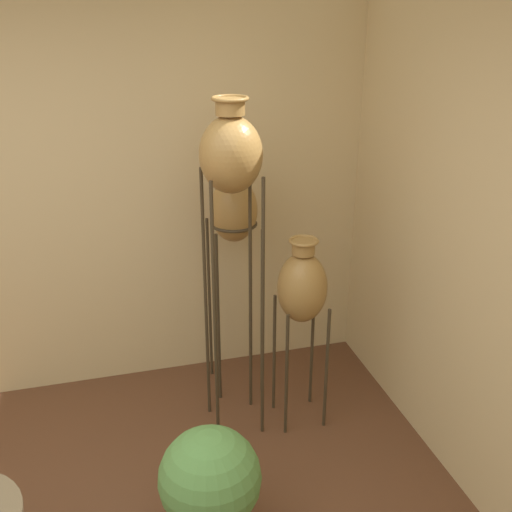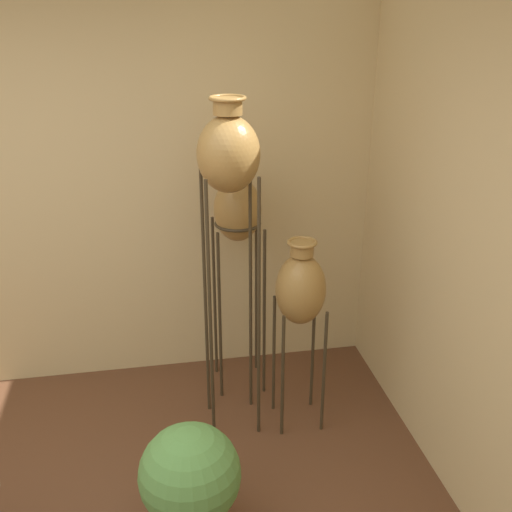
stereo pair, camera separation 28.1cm
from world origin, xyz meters
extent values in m
cube|color=#D1B784|center=(0.00, 2.14, 1.35)|extent=(8.22, 0.06, 2.70)
cylinder|color=#382D1E|center=(0.92, 1.26, 0.80)|extent=(0.02, 0.02, 1.61)
cylinder|color=#382D1E|center=(1.20, 1.26, 0.80)|extent=(0.02, 0.02, 1.61)
cylinder|color=#382D1E|center=(0.92, 1.54, 0.80)|extent=(0.02, 0.02, 1.61)
cylinder|color=#382D1E|center=(1.20, 1.54, 0.80)|extent=(0.02, 0.02, 1.61)
torus|color=#382D1E|center=(1.06, 1.40, 1.61)|extent=(0.28, 0.28, 0.02)
ellipsoid|color=olive|center=(1.06, 1.40, 1.70)|extent=(0.34, 0.34, 0.41)
cylinder|color=olive|center=(1.06, 1.40, 1.95)|extent=(0.15, 0.15, 0.08)
torus|color=olive|center=(1.06, 1.40, 1.99)|extent=(0.19, 0.19, 0.02)
cylinder|color=#382D1E|center=(1.02, 1.67, 0.58)|extent=(0.02, 0.02, 1.17)
cylinder|color=#382D1E|center=(1.31, 1.67, 0.58)|extent=(0.02, 0.02, 1.17)
cylinder|color=#382D1E|center=(1.02, 1.96, 0.58)|extent=(0.02, 0.02, 1.17)
cylinder|color=#382D1E|center=(1.31, 1.96, 0.58)|extent=(0.02, 0.02, 1.17)
torus|color=#382D1E|center=(1.16, 1.81, 1.17)|extent=(0.29, 0.29, 0.02)
ellipsoid|color=olive|center=(1.16, 1.81, 1.26)|extent=(0.30, 0.30, 0.40)
cylinder|color=olive|center=(1.16, 1.81, 1.49)|extent=(0.13, 0.13, 0.06)
torus|color=olive|center=(1.16, 1.81, 1.52)|extent=(0.17, 0.17, 0.02)
cylinder|color=#382D1E|center=(1.33, 1.22, 0.41)|extent=(0.02, 0.02, 0.81)
cylinder|color=#382D1E|center=(1.58, 1.22, 0.41)|extent=(0.02, 0.02, 0.81)
cylinder|color=#382D1E|center=(1.33, 1.47, 0.41)|extent=(0.02, 0.02, 0.81)
cylinder|color=#382D1E|center=(1.58, 1.47, 0.41)|extent=(0.02, 0.02, 0.81)
torus|color=#382D1E|center=(1.46, 1.34, 0.81)|extent=(0.26, 0.26, 0.02)
ellipsoid|color=olive|center=(1.46, 1.34, 0.91)|extent=(0.29, 0.29, 0.43)
cylinder|color=olive|center=(1.46, 1.34, 1.16)|extent=(0.13, 0.13, 0.08)
torus|color=olive|center=(1.46, 1.34, 1.20)|extent=(0.17, 0.17, 0.02)
torus|color=brown|center=(0.73, 0.51, 0.24)|extent=(0.36, 0.36, 0.02)
sphere|color=#568E47|center=(0.73, 0.51, 0.42)|extent=(0.48, 0.48, 0.48)
camera|label=1|loc=(0.38, -1.60, 2.43)|focal=42.00mm
camera|label=2|loc=(0.65, -1.66, 2.43)|focal=42.00mm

